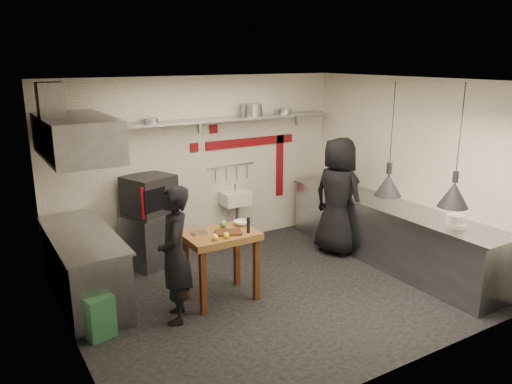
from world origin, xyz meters
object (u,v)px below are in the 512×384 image
chef_left (175,255)px  oven_stand (150,240)px  chef_right (338,196)px  prep_table (221,266)px  combi_oven (149,195)px  green_bin (98,316)px

chef_left → oven_stand: bearing=-166.8°
oven_stand → chef_right: 3.01m
chef_right → prep_table: bearing=89.7°
chef_left → chef_right: 3.13m
chef_left → prep_table: bearing=128.1°
oven_stand → combi_oven: 0.69m
green_bin → oven_stand: bearing=53.7°
chef_right → chef_left: bearing=90.6°
green_bin → combi_oven: bearing=53.5°
oven_stand → prep_table: bearing=-96.6°
combi_oven → prep_table: size_ratio=0.70×
oven_stand → prep_table: (0.41, -1.56, 0.06)m
oven_stand → chef_right: size_ratio=0.43×
green_bin → chef_left: bearing=-7.0°
prep_table → green_bin: bearing=-177.0°
prep_table → chef_left: bearing=-164.5°
oven_stand → chef_right: (2.76, -1.07, 0.54)m
combi_oven → chef_left: size_ratio=0.39×
chef_right → oven_stand: bearing=56.9°
oven_stand → prep_table: size_ratio=0.87×
green_bin → prep_table: (1.61, 0.08, 0.21)m
combi_oven → chef_right: size_ratio=0.34×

